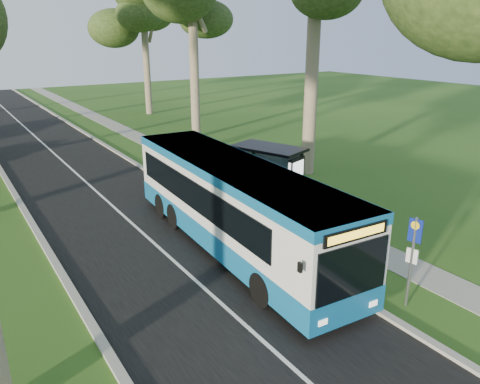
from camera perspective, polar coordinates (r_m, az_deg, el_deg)
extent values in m
plane|color=#294F18|center=(17.91, 2.48, -5.95)|extent=(120.00, 120.00, 0.00)
cube|color=black|center=(25.11, -17.65, 0.56)|extent=(7.00, 100.00, 0.02)
cube|color=#9E9B93|center=(26.15, -10.31, 1.99)|extent=(0.25, 100.00, 0.12)
cube|color=#9E9B93|center=(24.49, -25.51, -0.75)|extent=(0.25, 100.00, 0.12)
cube|color=white|center=(25.10, -17.65, 0.59)|extent=(0.12, 100.00, 0.00)
cube|color=gray|center=(27.40, -4.53, 2.91)|extent=(1.50, 100.00, 0.02)
cube|color=white|center=(16.59, -0.78, -1.32)|extent=(3.14, 12.17, 2.86)
cube|color=#0F578F|center=(16.98, -0.77, -4.59)|extent=(3.17, 12.20, 0.80)
cube|color=#0F578F|center=(16.20, -0.80, 2.90)|extent=(3.17, 12.20, 0.32)
cube|color=black|center=(12.29, 14.63, -8.90)|extent=(2.26, 0.17, 1.46)
cube|color=yellow|center=(11.84, 15.15, -4.65)|extent=(1.81, 0.11, 0.22)
cube|color=black|center=(13.03, 13.87, -14.28)|extent=(2.41, 0.25, 0.30)
cylinder|color=black|center=(13.77, 3.59, -11.66)|extent=(0.34, 1.06, 1.04)
cylinder|color=black|center=(15.08, 10.64, -9.09)|extent=(0.34, 1.06, 1.04)
cylinder|color=black|center=(19.46, -9.15, -2.43)|extent=(0.34, 1.06, 1.04)
cylinder|color=black|center=(20.41, -3.34, -1.19)|extent=(0.34, 1.06, 1.04)
cylinder|color=gray|center=(14.13, 20.14, -8.12)|extent=(0.09, 0.09, 2.74)
cube|color=navy|center=(13.73, 20.60, -4.44)|extent=(0.13, 0.38, 0.68)
cylinder|color=yellow|center=(13.65, 20.58, -3.84)|extent=(0.07, 0.24, 0.24)
cube|color=white|center=(14.04, 20.24, -7.32)|extent=(0.13, 0.33, 0.44)
cube|color=black|center=(20.58, 7.08, 1.15)|extent=(0.13, 0.13, 2.60)
cube|color=black|center=(22.59, 2.76, 2.88)|extent=(0.13, 0.13, 2.60)
cube|color=black|center=(20.83, 3.51, 5.37)|extent=(2.67, 3.56, 0.12)
cube|color=silver|center=(21.59, 5.01, 2.36)|extent=(0.92, 2.51, 2.08)
cube|color=black|center=(20.10, 5.90, 0.76)|extent=(1.09, 0.52, 2.29)
cube|color=white|center=(20.03, 6.05, 0.70)|extent=(0.84, 0.31, 2.03)
cube|color=black|center=(21.86, 3.58, 0.03)|extent=(1.00, 1.90, 0.06)
cylinder|color=black|center=(22.54, -2.11, 0.67)|extent=(0.53, 0.53, 0.95)
cylinder|color=black|center=(22.39, -2.13, 1.88)|extent=(0.57, 0.57, 0.05)
cylinder|color=#7A6B56|center=(25.68, 8.81, 15.29)|extent=(0.70, 0.70, 12.01)
cylinder|color=#7A6B56|center=(35.27, -5.61, 15.24)|extent=(0.67, 0.67, 10.68)
cylinder|color=#7A6B56|center=(46.69, -11.33, 15.09)|extent=(0.63, 0.63, 9.46)
ellipsoid|color=#243A16|center=(46.66, -11.75, 21.22)|extent=(5.20, 5.20, 6.49)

